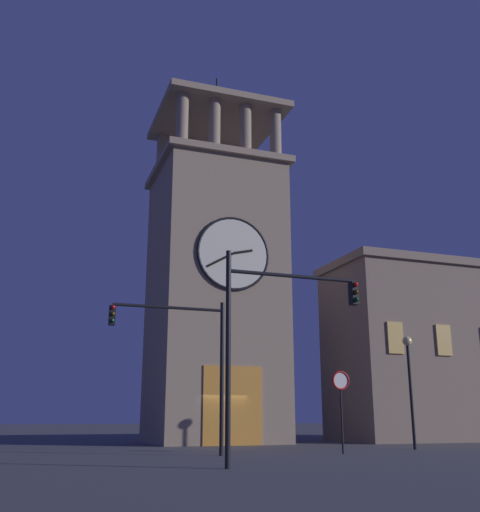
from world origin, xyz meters
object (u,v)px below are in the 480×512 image
traffic_signal_mid (186,347)px  traffic_signal_near (272,323)px  clocktower (215,290)px  street_lamp (409,369)px  no_horn_sign (341,388)px  adjacent_wing_building (476,353)px

traffic_signal_mid → traffic_signal_near: bearing=102.7°
clocktower → traffic_signal_near: size_ratio=3.62×
traffic_signal_near → street_lamp: size_ratio=1.26×
traffic_signal_mid → no_horn_sign: bearing=174.5°
clocktower → traffic_signal_mid: (4.46, 10.87, -4.73)m
traffic_signal_near → street_lamp: traffic_signal_near is taller
clocktower → traffic_signal_near: (3.20, 16.50, -4.54)m
adjacent_wing_building → no_horn_sign: (15.71, 10.03, -2.95)m
clocktower → traffic_signal_mid: 12.67m
traffic_signal_mid → street_lamp: traffic_signal_mid is taller
street_lamp → no_horn_sign: 5.07m
adjacent_wing_building → street_lamp: adjacent_wing_building is taller
traffic_signal_near → traffic_signal_mid: traffic_signal_near is taller
adjacent_wing_building → clocktower: bearing=-4.7°
traffic_signal_mid → clocktower: bearing=-112.3°
clocktower → no_horn_sign: clocktower is taller
adjacent_wing_building → traffic_signal_near: adjacent_wing_building is taller
traffic_signal_near → clocktower: bearing=-101.0°
clocktower → street_lamp: clocktower is taller
clocktower → street_lamp: size_ratio=4.55×
adjacent_wing_building → traffic_signal_near: size_ratio=3.17×
street_lamp → no_horn_sign: street_lamp is taller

